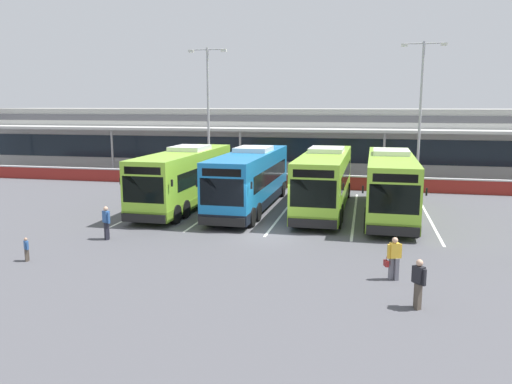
{
  "coord_description": "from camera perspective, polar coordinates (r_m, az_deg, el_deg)",
  "views": [
    {
      "loc": [
        4.73,
        -24.08,
        6.42
      ],
      "look_at": [
        -1.19,
        3.0,
        1.6
      ],
      "focal_mm": 35.41,
      "sensor_mm": 36.0,
      "label": 1
    }
  ],
  "objects": [
    {
      "name": "terminal_building",
      "position": [
        51.31,
        7.06,
        5.98
      ],
      "size": [
        70.0,
        13.0,
        6.0
      ],
      "color": "#B7B7B2",
      "rests_on": "ground"
    },
    {
      "name": "bay_stripe_mid_east",
      "position": [
        30.97,
        18.88,
        -2.63
      ],
      "size": [
        0.14,
        13.0,
        0.01
      ],
      "primitive_type": "cube",
      "color": "silver",
      "rests_on": "ground"
    },
    {
      "name": "coach_bus_leftmost",
      "position": [
        32.31,
        -8.02,
        1.52
      ],
      "size": [
        2.99,
        12.18,
        3.78
      ],
      "color": "#8CC633",
      "rests_on": "ground"
    },
    {
      "name": "bay_stripe_west",
      "position": [
        32.02,
        -4.12,
        -1.72
      ],
      "size": [
        0.14,
        13.0,
        0.01
      ],
      "primitive_type": "cube",
      "color": "silver",
      "rests_on": "ground"
    },
    {
      "name": "bay_stripe_far_west",
      "position": [
        33.44,
        -11.04,
        -1.38
      ],
      "size": [
        0.14,
        13.0,
        0.01
      ],
      "primitive_type": "cube",
      "color": "silver",
      "rests_on": "ground"
    },
    {
      "name": "pedestrian_in_dark_coat",
      "position": [
        25.26,
        -16.56,
        -3.23
      ],
      "size": [
        0.51,
        0.41,
        1.62
      ],
      "color": "black",
      "rests_on": "ground"
    },
    {
      "name": "pedestrian_near_bin",
      "position": [
        17.0,
        17.89,
        -9.67
      ],
      "size": [
        0.42,
        0.47,
        1.62
      ],
      "color": "#4C4238",
      "rests_on": "ground"
    },
    {
      "name": "red_barrier_wall",
      "position": [
        39.3,
        5.29,
        1.24
      ],
      "size": [
        60.0,
        0.4,
        1.1
      ],
      "color": "maroon",
      "rests_on": "ground"
    },
    {
      "name": "lamp_post_west",
      "position": [
        42.81,
        -5.42,
        9.65
      ],
      "size": [
        3.24,
        0.28,
        11.0
      ],
      "color": "#9E9EA3",
      "rests_on": "ground"
    },
    {
      "name": "bay_stripe_mid_west",
      "position": [
        31.11,
        3.32,
        -2.05
      ],
      "size": [
        0.14,
        13.0,
        0.01
      ],
      "primitive_type": "cube",
      "color": "silver",
      "rests_on": "ground"
    },
    {
      "name": "coach_bus_right_centre",
      "position": [
        30.37,
        14.92,
        0.75
      ],
      "size": [
        2.99,
        12.18,
        3.78
      ],
      "color": "#8CC633",
      "rests_on": "ground"
    },
    {
      "name": "lamp_post_centre",
      "position": [
        40.29,
        18.11,
        9.2
      ],
      "size": [
        3.24,
        0.28,
        11.0
      ],
      "color": "#9E9EA3",
      "rests_on": "ground"
    },
    {
      "name": "bay_stripe_centre",
      "position": [
        30.76,
        11.08,
        -2.36
      ],
      "size": [
        0.14,
        13.0,
        0.01
      ],
      "primitive_type": "cube",
      "color": "silver",
      "rests_on": "ground"
    },
    {
      "name": "coach_bus_left_centre",
      "position": [
        31.25,
        -0.67,
        1.34
      ],
      "size": [
        2.99,
        12.18,
        3.78
      ],
      "color": "#1972B7",
      "rests_on": "ground"
    },
    {
      "name": "pedestrian_child",
      "position": [
        23.04,
        -24.51,
        -5.82
      ],
      "size": [
        0.3,
        0.26,
        1.0
      ],
      "color": "#4C4238",
      "rests_on": "ground"
    },
    {
      "name": "ground_plane",
      "position": [
        25.36,
        1.18,
        -4.8
      ],
      "size": [
        200.0,
        200.0,
        0.0
      ],
      "primitive_type": "plane",
      "color": "#4C4C51"
    },
    {
      "name": "coach_bus_centre",
      "position": [
        31.12,
        7.75,
        1.21
      ],
      "size": [
        2.99,
        12.18,
        3.78
      ],
      "color": "#8CC633",
      "rests_on": "ground"
    },
    {
      "name": "pedestrian_with_handbag",
      "position": [
        19.42,
        15.29,
        -7.13
      ],
      "size": [
        0.65,
        0.39,
        1.62
      ],
      "color": "slate",
      "rests_on": "ground"
    }
  ]
}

